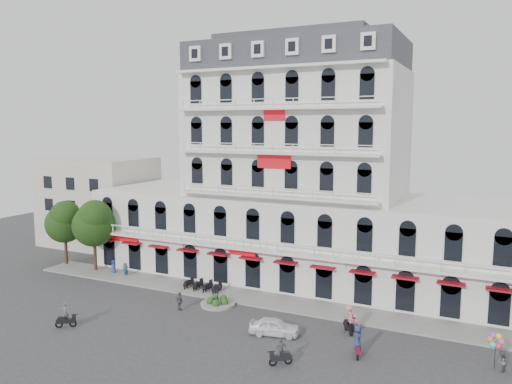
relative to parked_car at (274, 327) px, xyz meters
The scene contains 18 objects.
ground 4.90m from the parked_car, 152.37° to the right, with size 120.00×120.00×0.00m, color #38383A.
sidewalk 8.02m from the parked_car, 122.47° to the left, with size 53.00×4.00×0.16m, color gray.
main_building 18.78m from the parked_car, 105.26° to the left, with size 45.00×15.00×25.80m.
flank_building_west 38.98m from the parked_car, 152.64° to the left, with size 14.00×10.00×12.00m, color beige.
traffic_island 8.22m from the parked_car, 152.79° to the left, with size 3.20×3.20×1.60m.
parked_scooter_row 12.52m from the parked_car, 148.40° to the left, with size 4.40×1.80×1.10m, color black, non-canonical shape.
tree_west_outer 31.56m from the parked_car, 165.66° to the left, with size 4.50×4.48×7.76m.
tree_west_inner 26.73m from the parked_car, 164.02° to the left, with size 4.76×4.76×8.25m.
parked_car is the anchor object (origin of this frame).
rider_west 17.10m from the parked_car, 159.40° to the right, with size 1.46×1.15×2.07m.
rider_east 6.91m from the parked_car, ahead, with size 0.80×1.67×2.30m.
rider_northeast 5.04m from the parked_car, 61.47° to the right, with size 1.40×1.21×1.93m.
rider_center 5.96m from the parked_car, 28.95° to the left, with size 1.26×1.45×2.32m.
pedestrian_left 23.81m from the parked_car, 162.27° to the left, with size 0.77×0.50×1.57m, color navy.
pedestrian_mid 9.82m from the parked_car, behind, with size 0.99×0.41×1.68m, color #54545B.
pedestrian_right 6.41m from the parked_car, 30.56° to the left, with size 1.00×0.57×1.54m, color pink.
pedestrian_far 21.88m from the parked_car, 161.23° to the left, with size 0.56×0.37×1.55m, color navy.
balloon_vendor 15.97m from the parked_car, ahead, with size 1.38×1.27×2.45m.
Camera 1 is at (19.20, -32.25, 16.38)m, focal length 35.00 mm.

